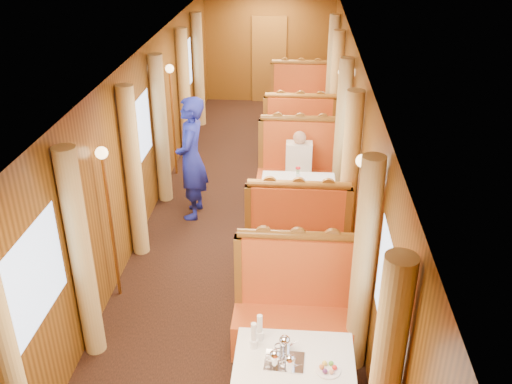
# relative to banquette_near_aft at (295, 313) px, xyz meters

# --- Properties ---
(floor) EXTENTS (3.00, 12.00, 0.01)m
(floor) POSITION_rel_banquette_near_aft_xyz_m (-0.75, 2.49, -0.42)
(floor) COLOR black
(floor) RESTS_ON ground
(ceiling) EXTENTS (3.00, 12.00, 0.01)m
(ceiling) POSITION_rel_banquette_near_aft_xyz_m (-0.75, 2.49, 2.08)
(ceiling) COLOR silver
(ceiling) RESTS_ON wall_left
(wall_far) EXTENTS (3.00, 0.01, 2.50)m
(wall_far) POSITION_rel_banquette_near_aft_xyz_m (-0.75, 8.49, 0.83)
(wall_far) COLOR brown
(wall_far) RESTS_ON floor
(wall_left) EXTENTS (0.01, 12.00, 2.50)m
(wall_left) POSITION_rel_banquette_near_aft_xyz_m (-2.25, 2.49, 0.83)
(wall_left) COLOR brown
(wall_left) RESTS_ON floor
(wall_right) EXTENTS (0.01, 12.00, 2.50)m
(wall_right) POSITION_rel_banquette_near_aft_xyz_m (0.75, 2.49, 0.83)
(wall_right) COLOR brown
(wall_right) RESTS_ON floor
(doorway_far) EXTENTS (0.80, 0.04, 2.00)m
(doorway_far) POSITION_rel_banquette_near_aft_xyz_m (-0.75, 8.46, 0.58)
(doorway_far) COLOR brown
(doorway_far) RESTS_ON floor
(banquette_near_aft) EXTENTS (1.30, 0.55, 1.34)m
(banquette_near_aft) POSITION_rel_banquette_near_aft_xyz_m (0.00, 0.00, 0.00)
(banquette_near_aft) COLOR #B62D14
(banquette_near_aft) RESTS_ON floor
(table_mid) EXTENTS (1.05, 0.72, 0.75)m
(table_mid) POSITION_rel_banquette_near_aft_xyz_m (0.00, 2.49, -0.05)
(table_mid) COLOR white
(table_mid) RESTS_ON floor
(banquette_mid_fwd) EXTENTS (1.30, 0.55, 1.34)m
(banquette_mid_fwd) POSITION_rel_banquette_near_aft_xyz_m (0.00, 1.47, 0.00)
(banquette_mid_fwd) COLOR #B62D14
(banquette_mid_fwd) RESTS_ON floor
(banquette_mid_aft) EXTENTS (1.30, 0.55, 1.34)m
(banquette_mid_aft) POSITION_rel_banquette_near_aft_xyz_m (0.00, 3.50, 0.00)
(banquette_mid_aft) COLOR #B62D14
(banquette_mid_aft) RESTS_ON floor
(table_far) EXTENTS (1.05, 0.72, 0.75)m
(table_far) POSITION_rel_banquette_near_aft_xyz_m (0.00, 5.99, -0.05)
(table_far) COLOR white
(table_far) RESTS_ON floor
(banquette_far_fwd) EXTENTS (1.30, 0.55, 1.34)m
(banquette_far_fwd) POSITION_rel_banquette_near_aft_xyz_m (0.00, 4.97, 0.00)
(banquette_far_fwd) COLOR #B62D14
(banquette_far_fwd) RESTS_ON floor
(banquette_far_aft) EXTENTS (1.30, 0.55, 1.34)m
(banquette_far_aft) POSITION_rel_banquette_near_aft_xyz_m (0.00, 7.00, 0.00)
(banquette_far_aft) COLOR #B62D14
(banquette_far_aft) RESTS_ON floor
(tea_tray) EXTENTS (0.35, 0.28, 0.01)m
(tea_tray) POSITION_rel_banquette_near_aft_xyz_m (-0.09, -1.08, 0.33)
(tea_tray) COLOR silver
(tea_tray) RESTS_ON table_near
(teapot_left) EXTENTS (0.19, 0.17, 0.13)m
(teapot_left) POSITION_rel_banquette_near_aft_xyz_m (-0.17, -1.13, 0.39)
(teapot_left) COLOR silver
(teapot_left) RESTS_ON tea_tray
(teapot_right) EXTENTS (0.18, 0.16, 0.12)m
(teapot_right) POSITION_rel_banquette_near_aft_xyz_m (-0.04, -1.17, 0.39)
(teapot_right) COLOR silver
(teapot_right) RESTS_ON tea_tray
(teapot_back) EXTENTS (0.20, 0.17, 0.14)m
(teapot_back) POSITION_rel_banquette_near_aft_xyz_m (-0.09, -0.96, 0.40)
(teapot_back) COLOR silver
(teapot_back) RESTS_ON tea_tray
(fruit_plate) EXTENTS (0.22, 0.22, 0.05)m
(fruit_plate) POSITION_rel_banquette_near_aft_xyz_m (0.29, -1.15, 0.35)
(fruit_plate) COLOR white
(fruit_plate) RESTS_ON table_near
(cup_inboard) EXTENTS (0.08, 0.08, 0.26)m
(cup_inboard) POSITION_rel_banquette_near_aft_xyz_m (-0.37, -0.91, 0.43)
(cup_inboard) COLOR white
(cup_inboard) RESTS_ON table_near
(cup_outboard) EXTENTS (0.08, 0.08, 0.26)m
(cup_outboard) POSITION_rel_banquette_near_aft_xyz_m (-0.32, -0.80, 0.43)
(cup_outboard) COLOR white
(cup_outboard) RESTS_ON table_near
(rose_vase_mid) EXTENTS (0.06, 0.06, 0.36)m
(rose_vase_mid) POSITION_rel_banquette_near_aft_xyz_m (-0.01, 2.47, 0.50)
(rose_vase_mid) COLOR silver
(rose_vase_mid) RESTS_ON table_mid
(rose_vase_far) EXTENTS (0.06, 0.06, 0.36)m
(rose_vase_far) POSITION_rel_banquette_near_aft_xyz_m (-0.03, 6.01, 0.50)
(rose_vase_far) COLOR silver
(rose_vase_far) RESTS_ON table_far
(window_left_near) EXTENTS (0.01, 1.20, 0.90)m
(window_left_near) POSITION_rel_banquette_near_aft_xyz_m (-2.24, -1.01, 1.03)
(window_left_near) COLOR #94ADD0
(window_left_near) RESTS_ON wall_left
(curtain_left_near_a) EXTENTS (0.22, 0.22, 2.35)m
(curtain_left_near_a) POSITION_rel_banquette_near_aft_xyz_m (-2.13, -1.79, 0.75)
(curtain_left_near_a) COLOR tan
(curtain_left_near_a) RESTS_ON floor
(curtain_left_near_b) EXTENTS (0.22, 0.22, 2.35)m
(curtain_left_near_b) POSITION_rel_banquette_near_aft_xyz_m (-2.13, -0.23, 0.75)
(curtain_left_near_b) COLOR tan
(curtain_left_near_b) RESTS_ON floor
(window_right_near) EXTENTS (0.01, 1.20, 0.90)m
(window_right_near) POSITION_rel_banquette_near_aft_xyz_m (0.74, -1.01, 1.03)
(window_right_near) COLOR #94ADD0
(window_right_near) RESTS_ON wall_right
(curtain_right_near_b) EXTENTS (0.22, 0.22, 2.35)m
(curtain_right_near_b) POSITION_rel_banquette_near_aft_xyz_m (0.63, -0.23, 0.75)
(curtain_right_near_b) COLOR tan
(curtain_right_near_b) RESTS_ON floor
(window_left_mid) EXTENTS (0.01, 1.20, 0.90)m
(window_left_mid) POSITION_rel_banquette_near_aft_xyz_m (-2.24, 2.49, 1.03)
(window_left_mid) COLOR #94ADD0
(window_left_mid) RESTS_ON wall_left
(curtain_left_mid_a) EXTENTS (0.22, 0.22, 2.35)m
(curtain_left_mid_a) POSITION_rel_banquette_near_aft_xyz_m (-2.13, 1.71, 0.75)
(curtain_left_mid_a) COLOR tan
(curtain_left_mid_a) RESTS_ON floor
(curtain_left_mid_b) EXTENTS (0.22, 0.22, 2.35)m
(curtain_left_mid_b) POSITION_rel_banquette_near_aft_xyz_m (-2.13, 3.27, 0.75)
(curtain_left_mid_b) COLOR tan
(curtain_left_mid_b) RESTS_ON floor
(window_right_mid) EXTENTS (0.01, 1.20, 0.90)m
(window_right_mid) POSITION_rel_banquette_near_aft_xyz_m (0.74, 2.49, 1.03)
(window_right_mid) COLOR #94ADD0
(window_right_mid) RESTS_ON wall_right
(curtain_right_mid_a) EXTENTS (0.22, 0.22, 2.35)m
(curtain_right_mid_a) POSITION_rel_banquette_near_aft_xyz_m (0.63, 1.71, 0.75)
(curtain_right_mid_a) COLOR tan
(curtain_right_mid_a) RESTS_ON floor
(curtain_right_mid_b) EXTENTS (0.22, 0.22, 2.35)m
(curtain_right_mid_b) POSITION_rel_banquette_near_aft_xyz_m (0.63, 3.27, 0.75)
(curtain_right_mid_b) COLOR tan
(curtain_right_mid_b) RESTS_ON floor
(window_left_far) EXTENTS (0.01, 1.20, 0.90)m
(window_left_far) POSITION_rel_banquette_near_aft_xyz_m (-2.24, 5.99, 1.03)
(window_left_far) COLOR #94ADD0
(window_left_far) RESTS_ON wall_left
(curtain_left_far_a) EXTENTS (0.22, 0.22, 2.35)m
(curtain_left_far_a) POSITION_rel_banquette_near_aft_xyz_m (-2.13, 5.21, 0.75)
(curtain_left_far_a) COLOR tan
(curtain_left_far_a) RESTS_ON floor
(curtain_left_far_b) EXTENTS (0.22, 0.22, 2.35)m
(curtain_left_far_b) POSITION_rel_banquette_near_aft_xyz_m (-2.13, 6.77, 0.75)
(curtain_left_far_b) COLOR tan
(curtain_left_far_b) RESTS_ON floor
(window_right_far) EXTENTS (0.01, 1.20, 0.90)m
(window_right_far) POSITION_rel_banquette_near_aft_xyz_m (0.74, 5.99, 1.03)
(window_right_far) COLOR #94ADD0
(window_right_far) RESTS_ON wall_right
(curtain_right_far_a) EXTENTS (0.22, 0.22, 2.35)m
(curtain_right_far_a) POSITION_rel_banquette_near_aft_xyz_m (0.63, 5.21, 0.75)
(curtain_right_far_a) COLOR tan
(curtain_right_far_a) RESTS_ON floor
(curtain_right_far_b) EXTENTS (0.22, 0.22, 2.35)m
(curtain_right_far_b) POSITION_rel_banquette_near_aft_xyz_m (0.63, 6.77, 0.75)
(curtain_right_far_b) COLOR tan
(curtain_right_far_b) RESTS_ON floor
(sconce_left_fore) EXTENTS (0.14, 0.14, 1.95)m
(sconce_left_fore) POSITION_rel_banquette_near_aft_xyz_m (-2.15, 0.74, 0.96)
(sconce_left_fore) COLOR #BF8C3F
(sconce_left_fore) RESTS_ON floor
(sconce_right_fore) EXTENTS (0.14, 0.14, 1.95)m
(sconce_right_fore) POSITION_rel_banquette_near_aft_xyz_m (0.65, 0.74, 0.96)
(sconce_right_fore) COLOR #BF8C3F
(sconce_right_fore) RESTS_ON floor
(sconce_left_aft) EXTENTS (0.14, 0.14, 1.95)m
(sconce_left_aft) POSITION_rel_banquette_near_aft_xyz_m (-2.15, 4.24, 0.96)
(sconce_left_aft) COLOR #BF8C3F
(sconce_left_aft) RESTS_ON floor
(sconce_right_aft) EXTENTS (0.14, 0.14, 1.95)m
(sconce_right_aft) POSITION_rel_banquette_near_aft_xyz_m (0.65, 4.24, 0.96)
(sconce_right_aft) COLOR #BF8C3F
(sconce_right_aft) RESTS_ON floor
(steward) EXTENTS (0.45, 0.68, 1.87)m
(steward) POSITION_rel_banquette_near_aft_xyz_m (-1.58, 2.78, 0.51)
(steward) COLOR navy
(steward) RESTS_ON floor
(passenger) EXTENTS (0.40, 0.44, 0.76)m
(passenger) POSITION_rel_banquette_near_aft_xyz_m (-0.00, 3.27, 0.32)
(passenger) COLOR beige
(passenger) RESTS_ON banquette_mid_aft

